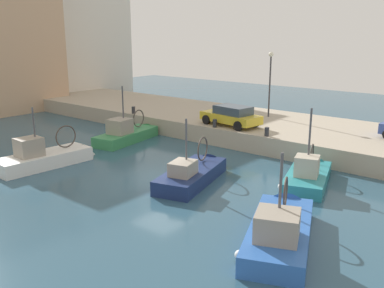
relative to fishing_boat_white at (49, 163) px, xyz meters
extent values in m
plane|color=#2D5166|center=(2.49, -6.53, -0.14)|extent=(80.00, 80.00, 0.00)
cube|color=#ADA08C|center=(13.99, -6.53, 0.46)|extent=(9.00, 56.00, 1.20)
cube|color=white|center=(-0.31, 0.01, -0.14)|extent=(5.42, 2.12, 1.55)
cone|color=white|center=(2.70, -0.14, -0.14)|extent=(0.98, 1.71, 1.66)
cube|color=#9E7A51|center=(-0.31, 0.01, 0.56)|extent=(5.20, 1.96, 0.08)
cube|color=gray|center=(-1.12, 0.06, 1.13)|extent=(1.37, 1.22, 1.07)
cylinder|color=#4C4C51|center=(-0.73, 0.04, 1.94)|extent=(0.10, 0.10, 2.77)
torus|color=#3F3833|center=(1.18, -0.06, 1.34)|extent=(1.35, 0.15, 1.35)
sphere|color=white|center=(-1.86, 1.11, 0.09)|extent=(0.32, 0.32, 0.32)
cube|color=teal|center=(6.48, -12.86, -0.14)|extent=(5.00, 3.20, 1.25)
cone|color=teal|center=(9.04, -12.06, -0.14)|extent=(1.37, 1.90, 1.71)
cube|color=#B2A893|center=(6.48, -12.86, 0.42)|extent=(4.78, 3.00, 0.08)
cube|color=#B7AD99|center=(5.92, -13.03, 0.97)|extent=(1.32, 1.37, 1.01)
cylinder|color=#4C4C51|center=(6.22, -12.94, 2.10)|extent=(0.10, 0.10, 3.35)
torus|color=#3F3833|center=(7.73, -12.47, 1.08)|extent=(1.07, 0.40, 1.10)
sphere|color=white|center=(4.84, -12.27, 0.05)|extent=(0.32, 0.32, 0.32)
cube|color=navy|center=(2.93, -8.22, -0.14)|extent=(5.48, 3.20, 1.44)
cone|color=navy|center=(5.76, -7.43, -0.14)|extent=(1.32, 1.88, 1.70)
cube|color=#B2A893|center=(2.93, -8.22, 0.51)|extent=(5.24, 3.00, 0.08)
cube|color=gray|center=(1.96, -8.49, 0.90)|extent=(1.55, 1.37, 0.71)
cylinder|color=#4C4C51|center=(2.33, -8.38, 1.89)|extent=(0.10, 0.10, 2.77)
torus|color=#3F3833|center=(4.33, -7.83, 1.27)|extent=(1.28, 0.43, 1.31)
sphere|color=white|center=(1.16, -7.63, 0.08)|extent=(0.32, 0.32, 0.32)
cube|color=#388951|center=(6.58, 0.72, -0.14)|extent=(5.46, 2.68, 1.44)
cone|color=#388951|center=(9.50, 1.24, -0.14)|extent=(1.17, 1.75, 1.61)
cube|color=#9E7A51|center=(6.58, 0.72, 0.51)|extent=(5.23, 2.50, 0.08)
cube|color=gray|center=(5.91, 0.60, 1.06)|extent=(1.63, 1.54, 1.03)
cylinder|color=#4C4C51|center=(6.33, 0.68, 2.14)|extent=(0.10, 0.10, 3.26)
torus|color=#3F3833|center=(8.02, 0.98, 1.26)|extent=(1.27, 0.30, 1.28)
sphere|color=white|center=(4.87, 1.42, 0.08)|extent=(0.32, 0.32, 0.32)
cube|color=#2D60B7|center=(-0.03, -14.82, -0.14)|extent=(5.96, 4.03, 1.47)
cone|color=#2D60B7|center=(2.88, -13.63, -0.14)|extent=(1.54, 2.07, 1.87)
cube|color=#B2A893|center=(-0.03, -14.82, 0.52)|extent=(5.69, 3.79, 0.08)
cube|color=gray|center=(-1.07, -15.24, 1.04)|extent=(1.84, 1.85, 0.96)
cylinder|color=#4C4C51|center=(-0.68, -15.08, 1.99)|extent=(0.10, 0.10, 2.93)
torus|color=#3F3833|center=(1.41, -14.23, 1.25)|extent=(1.18, 0.54, 1.24)
sphere|color=white|center=(-2.02, -14.39, 0.08)|extent=(0.32, 0.32, 0.32)
cube|color=gold|center=(10.99, -5.02, 1.61)|extent=(2.30, 4.48, 0.56)
cube|color=#384756|center=(10.96, -5.23, 2.17)|extent=(1.85, 2.58, 0.55)
cylinder|color=black|center=(10.30, -3.46, 1.38)|extent=(0.30, 0.66, 0.64)
cylinder|color=black|center=(12.05, -3.69, 1.38)|extent=(0.30, 0.66, 0.64)
cylinder|color=black|center=(9.92, -6.35, 1.38)|extent=(0.30, 0.66, 0.64)
cylinder|color=black|center=(11.67, -6.58, 1.38)|extent=(0.30, 0.66, 0.64)
cylinder|color=#2D2D33|center=(9.84, -8.53, 1.33)|extent=(0.28, 0.28, 0.55)
cylinder|color=#2D2D33|center=(9.84, -4.53, 1.33)|extent=(0.28, 0.28, 0.55)
cylinder|color=#2D2D33|center=(9.84, 3.47, 1.33)|extent=(0.28, 0.28, 0.55)
cylinder|color=#38383D|center=(15.49, -5.41, 3.31)|extent=(0.12, 0.12, 4.50)
sphere|color=#F2EACC|center=(15.49, -5.41, 5.71)|extent=(0.36, 0.36, 0.36)
cube|color=tan|center=(8.29, 20.19, 6.34)|extent=(8.34, 8.89, 12.96)
cube|color=silver|center=(18.16, 21.38, 7.26)|extent=(9.85, 7.12, 14.80)
camera|label=1|loc=(-12.98, -21.41, 7.27)|focal=40.16mm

